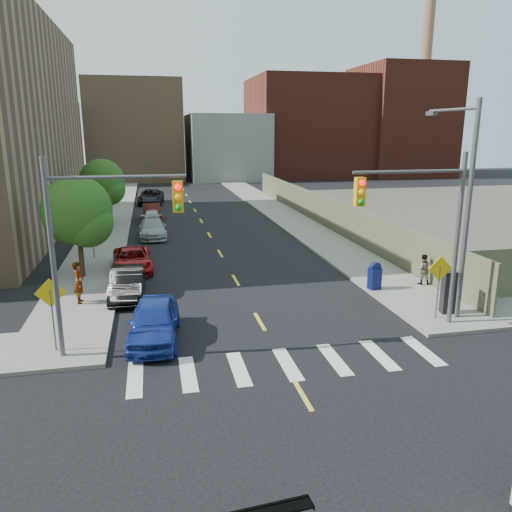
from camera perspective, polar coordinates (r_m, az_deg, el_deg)
name	(u,v)px	position (r m, az deg, el deg)	size (l,w,h in m)	color
ground	(324,432)	(14.22, 7.77, -19.27)	(160.00, 160.00, 0.00)	black
sidewalk_nw	(116,207)	(53.28, -15.70, 5.44)	(3.50, 73.00, 0.15)	gray
sidewalk_ne	(263,202)	(54.49, 0.86, 6.16)	(3.50, 73.00, 0.15)	gray
fence_north	(321,210)	(41.97, 7.45, 5.20)	(0.12, 44.00, 2.50)	#676F4E
gravel_lot	(498,213)	(52.78, 25.92, 4.40)	(36.00, 42.00, 0.06)	#595447
bg_bldg_west	(25,141)	(83.04, -24.87, 11.79)	(14.00, 18.00, 12.00)	#592319
bg_bldg_midwest	(136,131)	(83.11, -13.57, 13.74)	(14.00, 16.00, 15.00)	#8C6B4C
bg_bldg_center	(226,147)	(82.05, -3.46, 12.35)	(12.00, 16.00, 10.00)	gray
bg_bldg_east	(306,128)	(87.12, 5.75, 14.39)	(18.00, 18.00, 16.00)	#592319
bg_bldg_fareast	(400,122)	(91.42, 16.09, 14.54)	(14.00, 16.00, 18.00)	#592319
smokestack	(423,91)	(93.53, 18.58, 17.42)	(1.80, 1.80, 28.00)	#8C6B4C
signal_nw	(98,231)	(17.50, -17.59, 2.76)	(4.59, 0.30, 7.00)	#59595E
signal_ne	(424,218)	(20.17, 18.64, 4.14)	(4.59, 0.30, 7.00)	#59595E
streetlight_ne	(463,195)	(22.00, 22.62, 6.42)	(0.25, 3.70, 9.00)	#59595E
warn_sign_nw	(51,301)	(18.88, -22.37, -4.81)	(1.06, 0.06, 2.83)	#59595E
warn_sign_ne	(439,276)	(21.76, 20.22, -2.14)	(1.06, 0.06, 2.83)	#59595E
warn_sign_midwest	(92,228)	(31.84, -18.24, 3.05)	(1.06, 0.06, 2.83)	#59595E
tree_west_near	(78,215)	(27.75, -19.72, 4.46)	(3.66, 3.64, 5.52)	#332114
tree_west_far	(102,184)	(42.53, -17.17, 7.84)	(3.66, 3.64, 5.52)	#332114
parked_car_blue	(154,321)	(19.42, -11.60, -7.30)	(1.82, 4.52, 1.54)	navy
parked_car_black	(128,283)	(24.54, -14.47, -3.01)	(1.51, 4.32, 1.42)	black
parked_car_red	(132,260)	(29.08, -13.95, -0.41)	(2.13, 4.61, 1.28)	#A91011
parked_car_silver	(153,228)	(37.75, -11.74, 3.14)	(1.95, 4.79, 1.39)	#979A9E
parked_car_white	(152,217)	(43.14, -11.80, 4.40)	(1.44, 3.58, 1.22)	silver
parked_car_maroon	(152,212)	(44.78, -11.83, 4.91)	(1.54, 4.41, 1.45)	#38100B
parked_car_grey	(151,197)	(54.98, -11.92, 6.64)	(2.49, 5.40, 1.50)	black
mailbox	(375,276)	(25.21, 13.41, -2.23)	(0.64, 0.53, 1.37)	#0D154F
payphone	(449,292)	(22.83, 21.16, -3.89)	(0.55, 0.45, 1.85)	black
pedestrian_west	(79,282)	(23.89, -19.60, -2.87)	(0.70, 0.46, 1.92)	gray
pedestrian_east	(423,269)	(26.65, 18.52, -1.44)	(0.76, 0.59, 1.56)	gray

